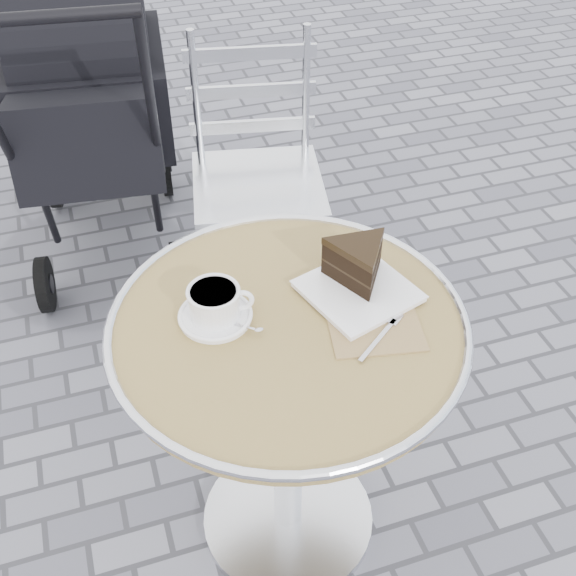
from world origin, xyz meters
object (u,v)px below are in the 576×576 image
object	(u,v)px
baby_stroller	(92,117)
cappuccino_set	(216,306)
cake_plate_set	(359,269)
bistro_chair	(255,143)
cafe_table	(288,378)

from	to	relation	value
baby_stroller	cappuccino_set	bearing A→B (deg)	-77.26
cake_plate_set	baby_stroller	size ratio (longest dim) A/B	0.29
cappuccino_set	bistro_chair	xyz separation A→B (m)	(0.34, 0.91, -0.21)
baby_stroller	bistro_chair	bearing A→B (deg)	-36.07
cafe_table	baby_stroller	bearing A→B (deg)	100.22
cappuccino_set	baby_stroller	distance (m)	1.38
bistro_chair	baby_stroller	xyz separation A→B (m)	(-0.46, 0.44, -0.06)
cappuccino_set	cake_plate_set	bearing A→B (deg)	9.61
cappuccino_set	cake_plate_set	size ratio (longest dim) A/B	0.45
cappuccino_set	baby_stroller	bearing A→B (deg)	105.11
cappuccino_set	bistro_chair	world-z (taller)	bistro_chair
cappuccino_set	bistro_chair	size ratio (longest dim) A/B	0.17
cappuccino_set	baby_stroller	xyz separation A→B (m)	(-0.12, 1.35, -0.27)
cafe_table	cake_plate_set	bearing A→B (deg)	18.05
bistro_chair	baby_stroller	size ratio (longest dim) A/B	0.80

